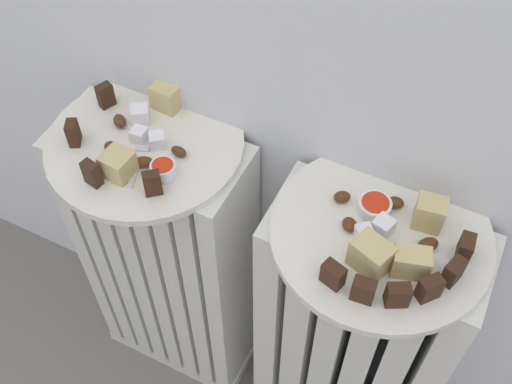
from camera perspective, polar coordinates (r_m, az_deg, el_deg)
radiator_left at (r=1.20m, az=-7.95°, el=-6.81°), size 0.32×0.15×0.67m
radiator_right at (r=1.13m, az=8.68°, el=-13.86°), size 0.32×0.15×0.67m
plate_left at (r=0.93m, az=-10.27°, el=4.47°), size 0.30×0.30×0.01m
plate_right at (r=0.83m, az=11.51°, el=-3.80°), size 0.30×0.30×0.01m
dark_cake_slice_left_0 at (r=0.98m, az=-13.82°, el=8.71°), size 0.02×0.03×0.04m
dark_cake_slice_left_1 at (r=0.93m, az=-16.64°, el=5.28°), size 0.02×0.03×0.04m
dark_cake_slice_left_2 at (r=0.87m, az=-15.02°, el=1.67°), size 0.03×0.02×0.04m
dark_cake_slice_left_3 at (r=0.84m, az=-9.61°, el=0.81°), size 0.03×0.03×0.04m
marble_cake_slice_left_0 at (r=0.96m, az=-8.36°, el=8.77°), size 0.04×0.04×0.04m
marble_cake_slice_left_1 at (r=0.87m, az=-12.70°, el=2.50°), size 0.04×0.04×0.04m
turkish_delight_left_0 at (r=0.91m, az=-9.18°, el=4.75°), size 0.03×0.03×0.02m
turkish_delight_left_1 at (r=0.92m, az=-10.81°, el=5.23°), size 0.02×0.02×0.02m
turkish_delight_left_2 at (r=0.95m, az=-10.70°, el=7.12°), size 0.04×0.04×0.03m
medjool_date_left_0 at (r=0.95m, az=-12.56°, el=6.45°), size 0.03×0.03×0.02m
medjool_date_left_1 at (r=0.89m, az=-10.44°, el=2.76°), size 0.03×0.03×0.01m
medjool_date_left_2 at (r=0.91m, az=-13.27°, el=4.05°), size 0.03×0.03×0.01m
medjool_date_left_3 at (r=0.89m, az=-7.19°, el=3.76°), size 0.03×0.02×0.02m
jam_bowl_left at (r=0.87m, az=-8.62°, el=2.08°), size 0.04×0.04×0.02m
dark_cake_slice_right_0 at (r=0.76m, az=7.18°, el=-7.64°), size 0.03×0.02×0.04m
dark_cake_slice_right_1 at (r=0.75m, az=9.95°, el=-8.98°), size 0.03×0.02×0.04m
dark_cake_slice_right_2 at (r=0.76m, az=13.04°, el=-9.33°), size 0.03×0.03×0.04m
dark_cake_slice_right_3 at (r=0.77m, az=15.84°, el=-8.62°), size 0.03×0.03×0.04m
dark_cake_slice_right_4 at (r=0.79m, az=17.88°, el=-7.05°), size 0.02×0.03×0.04m
dark_cake_slice_right_5 at (r=0.81m, az=18.88°, el=-4.95°), size 0.02×0.03×0.04m
marble_cake_slice_right_0 at (r=0.78m, az=14.20°, el=-6.36°), size 0.05×0.04×0.04m
marble_cake_slice_right_1 at (r=0.77m, az=10.64°, el=-5.83°), size 0.06×0.05×0.05m
marble_cake_slice_right_2 at (r=0.83m, az=15.84°, el=-1.92°), size 0.04×0.04×0.05m
turkish_delight_right_0 at (r=0.81m, az=11.74°, el=-3.16°), size 0.03×0.03×0.02m
turkish_delight_right_1 at (r=0.80m, az=10.01°, el=-3.81°), size 0.03×0.03×0.02m
medjool_date_right_0 at (r=0.85m, az=12.86°, el=-0.95°), size 0.02×0.02×0.01m
medjool_date_right_1 at (r=0.82m, az=15.71°, el=-4.71°), size 0.03×0.03×0.02m
medjool_date_right_2 at (r=0.81m, az=8.69°, el=-3.01°), size 0.03×0.03×0.01m
medjool_date_right_3 at (r=0.84m, az=8.01°, el=-0.45°), size 0.03×0.03×0.02m
jam_bowl_right at (r=0.83m, az=10.97°, el=-1.31°), size 0.04×0.04×0.02m
fork at (r=0.90m, az=-10.83°, el=3.04°), size 0.04×0.09×0.00m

